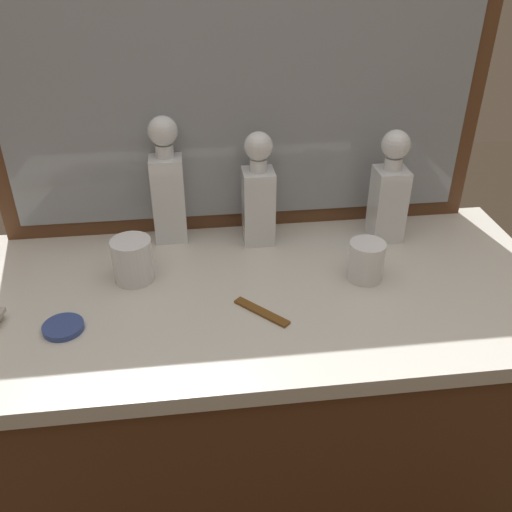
% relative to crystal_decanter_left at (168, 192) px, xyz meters
% --- Properties ---
extents(dresser, '(1.31, 0.61, 0.87)m').
position_rel_crystal_decanter_left_xyz_m(dresser, '(0.18, -0.25, -0.56)').
color(dresser, brown).
rests_on(dresser, ground_plane).
extents(dresser_mirror, '(1.16, 0.03, 0.67)m').
position_rel_crystal_decanter_left_xyz_m(dresser_mirror, '(0.18, 0.04, 0.21)').
color(dresser_mirror, brown).
rests_on(dresser_mirror, dresser).
extents(crystal_decanter_left, '(0.08, 0.08, 0.31)m').
position_rel_crystal_decanter_left_xyz_m(crystal_decanter_left, '(0.00, 0.00, 0.00)').
color(crystal_decanter_left, white).
rests_on(crystal_decanter_left, dresser).
extents(crystal_decanter_center, '(0.08, 0.08, 0.27)m').
position_rel_crystal_decanter_left_xyz_m(crystal_decanter_center, '(0.52, -0.07, -0.01)').
color(crystal_decanter_center, white).
rests_on(crystal_decanter_center, dresser).
extents(crystal_decanter_right, '(0.07, 0.07, 0.28)m').
position_rel_crystal_decanter_left_xyz_m(crystal_decanter_right, '(0.21, -0.04, -0.01)').
color(crystal_decanter_right, white).
rests_on(crystal_decanter_right, dresser).
extents(crystal_tumbler_left, '(0.09, 0.09, 0.10)m').
position_rel_crystal_decanter_left_xyz_m(crystal_tumbler_left, '(-0.08, -0.18, -0.08)').
color(crystal_tumbler_left, white).
rests_on(crystal_tumbler_left, dresser).
extents(crystal_tumbler_front, '(0.08, 0.08, 0.09)m').
position_rel_crystal_decanter_left_xyz_m(crystal_tumbler_front, '(0.42, -0.24, -0.08)').
color(crystal_tumbler_front, white).
rests_on(crystal_tumbler_front, dresser).
extents(porcelain_dish, '(0.08, 0.08, 0.01)m').
position_rel_crystal_decanter_left_xyz_m(porcelain_dish, '(-0.21, -0.34, -0.12)').
color(porcelain_dish, '#33478C').
rests_on(porcelain_dish, dresser).
extents(tortoiseshell_comb, '(0.10, 0.11, 0.01)m').
position_rel_crystal_decanter_left_xyz_m(tortoiseshell_comb, '(0.18, -0.34, -0.12)').
color(tortoiseshell_comb, brown).
rests_on(tortoiseshell_comb, dresser).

